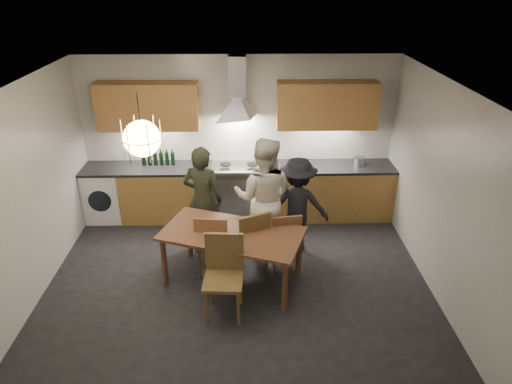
{
  "coord_description": "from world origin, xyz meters",
  "views": [
    {
      "loc": [
        0.13,
        -4.79,
        3.74
      ],
      "look_at": [
        0.24,
        0.4,
        1.2
      ],
      "focal_mm": 32.0,
      "sensor_mm": 36.0,
      "label": 1
    }
  ],
  "objects_px": {
    "person_left": "(203,199)",
    "stock_pot": "(359,161)",
    "person_mid": "(264,198)",
    "mixing_bowl": "(300,165)",
    "chair_back_left": "(213,242)",
    "chair_front": "(224,270)",
    "wine_bottles": "(158,157)",
    "person_right": "(297,205)",
    "dining_table": "(232,238)"
  },
  "relations": [
    {
      "from": "person_mid",
      "to": "wine_bottles",
      "type": "relative_size",
      "value": 3.3
    },
    {
      "from": "person_mid",
      "to": "mixing_bowl",
      "type": "distance_m",
      "value": 1.2
    },
    {
      "from": "person_right",
      "to": "chair_front",
      "type": "bearing_deg",
      "value": 57.58
    },
    {
      "from": "mixing_bowl",
      "to": "wine_bottles",
      "type": "bearing_deg",
      "value": 176.27
    },
    {
      "from": "chair_back_left",
      "to": "wine_bottles",
      "type": "xyz_separation_m",
      "value": [
        -0.97,
        1.76,
        0.49
      ]
    },
    {
      "from": "chair_back_left",
      "to": "mixing_bowl",
      "type": "height_order",
      "value": "mixing_bowl"
    },
    {
      "from": "stock_pot",
      "to": "wine_bottles",
      "type": "relative_size",
      "value": 0.32
    },
    {
      "from": "person_mid",
      "to": "stock_pot",
      "type": "xyz_separation_m",
      "value": [
        1.58,
        1.11,
        0.08
      ]
    },
    {
      "from": "dining_table",
      "to": "person_mid",
      "type": "relative_size",
      "value": 1.11
    },
    {
      "from": "person_left",
      "to": "stock_pot",
      "type": "relative_size",
      "value": 9.23
    },
    {
      "from": "dining_table",
      "to": "chair_back_left",
      "type": "distance_m",
      "value": 0.3
    },
    {
      "from": "person_mid",
      "to": "stock_pot",
      "type": "distance_m",
      "value": 1.93
    },
    {
      "from": "chair_back_left",
      "to": "wine_bottles",
      "type": "relative_size",
      "value": 1.77
    },
    {
      "from": "wine_bottles",
      "to": "person_left",
      "type": "bearing_deg",
      "value": -52.19
    },
    {
      "from": "person_right",
      "to": "person_left",
      "type": "bearing_deg",
      "value": 1.06
    },
    {
      "from": "person_mid",
      "to": "mixing_bowl",
      "type": "xyz_separation_m",
      "value": [
        0.62,
        1.02,
        0.06
      ]
    },
    {
      "from": "dining_table",
      "to": "person_mid",
      "type": "height_order",
      "value": "person_mid"
    },
    {
      "from": "stock_pot",
      "to": "wine_bottles",
      "type": "distance_m",
      "value": 3.24
    },
    {
      "from": "chair_front",
      "to": "person_mid",
      "type": "bearing_deg",
      "value": 71.5
    },
    {
      "from": "stock_pot",
      "to": "chair_front",
      "type": "bearing_deg",
      "value": -131.52
    },
    {
      "from": "chair_back_left",
      "to": "stock_pot",
      "type": "height_order",
      "value": "stock_pot"
    },
    {
      "from": "person_right",
      "to": "wine_bottles",
      "type": "height_order",
      "value": "person_right"
    },
    {
      "from": "dining_table",
      "to": "person_right",
      "type": "relative_size",
      "value": 1.37
    },
    {
      "from": "dining_table",
      "to": "chair_front",
      "type": "bearing_deg",
      "value": -78.93
    },
    {
      "from": "person_left",
      "to": "mixing_bowl",
      "type": "xyz_separation_m",
      "value": [
        1.48,
        0.87,
        0.15
      ]
    },
    {
      "from": "chair_back_left",
      "to": "person_mid",
      "type": "height_order",
      "value": "person_mid"
    },
    {
      "from": "chair_front",
      "to": "person_mid",
      "type": "distance_m",
      "value": 1.39
    },
    {
      "from": "person_mid",
      "to": "person_right",
      "type": "height_order",
      "value": "person_mid"
    },
    {
      "from": "person_left",
      "to": "stock_pot",
      "type": "height_order",
      "value": "person_left"
    },
    {
      "from": "person_mid",
      "to": "wine_bottles",
      "type": "bearing_deg",
      "value": -23.37
    },
    {
      "from": "dining_table",
      "to": "chair_back_left",
      "type": "xyz_separation_m",
      "value": [
        -0.26,
        0.11,
        -0.12
      ]
    },
    {
      "from": "dining_table",
      "to": "person_left",
      "type": "bearing_deg",
      "value": 136.59
    },
    {
      "from": "person_right",
      "to": "person_mid",
      "type": "bearing_deg",
      "value": 13.73
    },
    {
      "from": "chair_back_left",
      "to": "chair_front",
      "type": "bearing_deg",
      "value": 111.21
    },
    {
      "from": "person_left",
      "to": "wine_bottles",
      "type": "distance_m",
      "value": 1.31
    },
    {
      "from": "person_left",
      "to": "wine_bottles",
      "type": "xyz_separation_m",
      "value": [
        -0.79,
        1.02,
        0.24
      ]
    },
    {
      "from": "chair_back_left",
      "to": "person_right",
      "type": "distance_m",
      "value": 1.36
    },
    {
      "from": "dining_table",
      "to": "chair_back_left",
      "type": "relative_size",
      "value": 2.08
    },
    {
      "from": "person_left",
      "to": "mixing_bowl",
      "type": "distance_m",
      "value": 1.72
    },
    {
      "from": "dining_table",
      "to": "wine_bottles",
      "type": "bearing_deg",
      "value": 142.78
    },
    {
      "from": "person_mid",
      "to": "dining_table",
      "type": "bearing_deg",
      "value": 70.61
    },
    {
      "from": "person_left",
      "to": "stock_pot",
      "type": "distance_m",
      "value": 2.63
    },
    {
      "from": "chair_front",
      "to": "person_left",
      "type": "xyz_separation_m",
      "value": [
        -0.35,
        1.41,
        0.22
      ]
    },
    {
      "from": "chair_back_left",
      "to": "mixing_bowl",
      "type": "xyz_separation_m",
      "value": [
        1.3,
        1.61,
        0.4
      ]
    },
    {
      "from": "mixing_bowl",
      "to": "wine_bottles",
      "type": "height_order",
      "value": "wine_bottles"
    },
    {
      "from": "dining_table",
      "to": "stock_pot",
      "type": "height_order",
      "value": "stock_pot"
    },
    {
      "from": "person_mid",
      "to": "chair_back_left",
      "type": "bearing_deg",
      "value": 52.73
    },
    {
      "from": "person_left",
      "to": "person_mid",
      "type": "distance_m",
      "value": 0.88
    },
    {
      "from": "chair_back_left",
      "to": "chair_front",
      "type": "height_order",
      "value": "chair_front"
    },
    {
      "from": "person_mid",
      "to": "person_right",
      "type": "distance_m",
      "value": 0.52
    }
  ]
}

